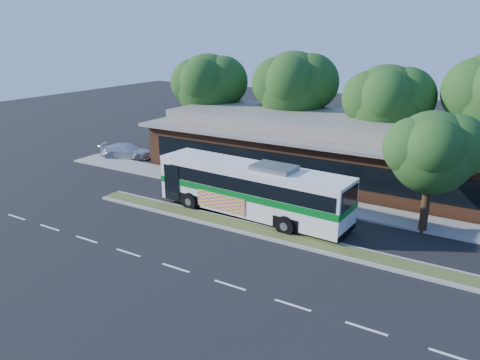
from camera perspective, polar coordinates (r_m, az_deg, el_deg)
The scene contains 11 objects.
ground at distance 24.70m, azimuth 5.05°, elevation -7.62°, with size 120.00×120.00×0.00m, color black.
median_strip at distance 25.16m, azimuth 5.67°, elevation -6.96°, with size 26.00×1.10×0.15m, color #405524.
sidewalk at distance 30.12m, azimuth 10.48°, elevation -2.94°, with size 44.00×2.60×0.12m, color gray.
parking_lot at distance 42.24m, azimuth -11.01°, elevation 2.98°, with size 14.00×12.00×0.01m, color black.
plaza_building at distance 35.51m, azimuth 14.52°, elevation 3.47°, with size 33.20×11.20×4.45m.
tree_bg_a at distance 43.05m, azimuth -3.35°, elevation 11.50°, with size 6.47×5.80×8.63m.
tree_bg_b at distance 39.98m, azimuth 7.19°, elevation 11.30°, with size 6.69×6.00×9.00m.
tree_bg_c at distance 36.55m, azimuth 18.08°, elevation 9.11°, with size 6.24×5.60×8.26m.
transit_bus at distance 27.32m, azimuth 1.52°, elevation -0.76°, with size 12.17×3.28×3.38m.
sedan at distance 41.55m, azimuth -13.68°, elevation 3.45°, with size 1.78×4.39×1.27m, color silver.
sidewalk_tree at distance 26.43m, azimuth 23.11°, elevation 3.25°, with size 4.90×4.39×6.68m.
Camera 1 is at (9.67, -20.12, 10.57)m, focal length 35.00 mm.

